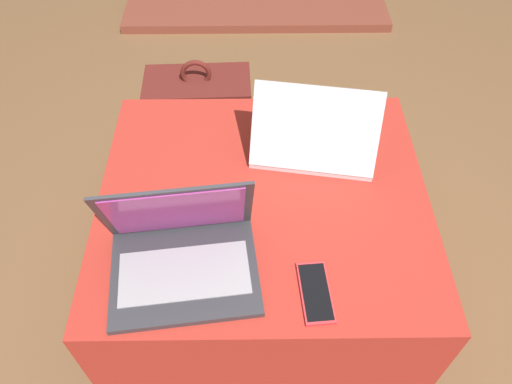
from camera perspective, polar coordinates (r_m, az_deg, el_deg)
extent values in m
plane|color=brown|center=(1.66, 0.68, -10.67)|extent=(14.00, 14.00, 0.00)
cube|color=maroon|center=(1.64, 0.69, -10.24)|extent=(0.81, 0.74, 0.05)
cube|color=#B22D23|center=(1.44, 0.77, -5.65)|extent=(0.85, 0.77, 0.41)
cube|color=#333338|center=(1.15, -8.14, -9.14)|extent=(0.36, 0.29, 0.02)
cube|color=#9E9EA3|center=(1.14, -8.18, -9.16)|extent=(0.30, 0.17, 0.00)
cube|color=#333338|center=(1.09, -9.01, -2.08)|extent=(0.34, 0.13, 0.24)
cube|color=#B23D93|center=(1.09, -8.99, -2.33)|extent=(0.30, 0.11, 0.21)
cube|color=silver|center=(1.40, 6.56, 5.52)|extent=(0.36, 0.27, 0.02)
cube|color=#9E9EA3|center=(1.40, 6.61, 5.96)|extent=(0.30, 0.17, 0.00)
cube|color=silver|center=(1.29, 6.76, 7.09)|extent=(0.34, 0.16, 0.20)
cube|color=green|center=(1.29, 6.77, 7.15)|extent=(0.30, 0.14, 0.18)
cube|color=red|center=(1.12, 6.82, -11.34)|extent=(0.08, 0.16, 0.01)
cube|color=black|center=(1.12, 6.84, -11.22)|extent=(0.07, 0.14, 0.00)
cube|color=#5B1E19|center=(1.81, -6.16, 6.95)|extent=(0.35, 0.20, 0.45)
cube|color=#4E1A15|center=(1.95, -5.88, 7.29)|extent=(0.28, 0.07, 0.20)
torus|color=#5B1E19|center=(1.65, -6.89, 13.29)|extent=(0.10, 0.02, 0.10)
cube|color=brown|center=(2.92, -0.01, 20.65)|extent=(1.40, 0.50, 0.04)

